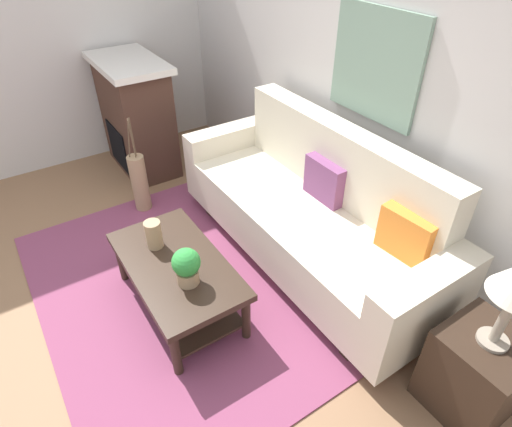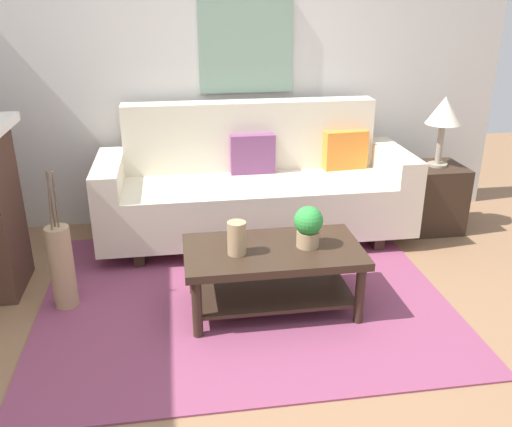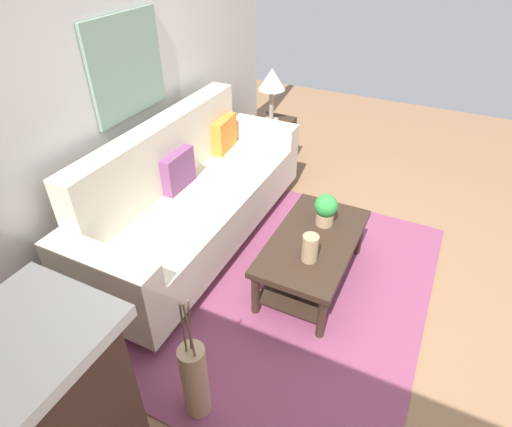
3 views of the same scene
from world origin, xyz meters
The scene contains 16 objects.
ground_plane centered at (0.00, 0.00, 0.00)m, with size 8.94×8.94×0.00m, color #8C6647.
wall_back centered at (0.00, 1.98, 1.35)m, with size 4.94×0.10×2.70m, color silver.
area_rug centered at (0.00, 0.50, 0.01)m, with size 2.63×2.14×0.01m, color #843D5B.
couch centered at (0.22, 1.45, 0.43)m, with size 2.45×0.84×1.08m.
throw_pillow_plum centered at (0.22, 1.57, 0.68)m, with size 0.36×0.12×0.32m, color #7A4270.
throw_pillow_orange centered at (1.00, 1.57, 0.68)m, with size 0.36×0.12×0.32m, color orange.
coffee_table centered at (0.16, 0.33, 0.31)m, with size 1.10×0.60×0.43m.
tabletop_vase centered at (-0.07, 0.29, 0.53)m, with size 0.11×0.11×0.21m, color tan.
potted_plant_tabletop centered at (0.38, 0.33, 0.57)m, with size 0.18×0.18×0.26m.
side_table centered at (1.74, 1.40, 0.28)m, with size 0.44×0.44×0.56m, color #332319.
table_lamp centered at (1.74, 1.40, 0.99)m, with size 0.28×0.28×0.57m.
floor_vase centered at (-1.15, 0.56, 0.28)m, with size 0.15×0.15×0.56m, color tan.
floor_vase_branch_a centered at (-1.13, 0.56, 0.74)m, with size 0.01×0.01×0.36m, color brown.
floor_vase_branch_b centered at (-1.16, 0.57, 0.74)m, with size 0.01×0.01×0.36m, color brown.
floor_vase_branch_c centered at (-1.16, 0.54, 0.74)m, with size 0.01×0.01×0.36m, color brown.
framed_painting centered at (0.22, 1.91, 1.48)m, with size 0.77×0.03×0.74m, color gray.
Camera 3 is at (-2.22, -0.35, 2.42)m, focal length 29.49 mm.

